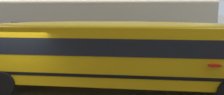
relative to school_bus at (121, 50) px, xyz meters
name	(u,v)px	position (x,y,z in m)	size (l,w,h in m)	color
sidewalk_far	(68,61)	(-3.84, 5.75, -1.69)	(120.00, 3.00, 0.01)	gray
school_bus	(121,50)	(0.00, 0.00, 0.00)	(12.85, 3.23, 2.86)	yellow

